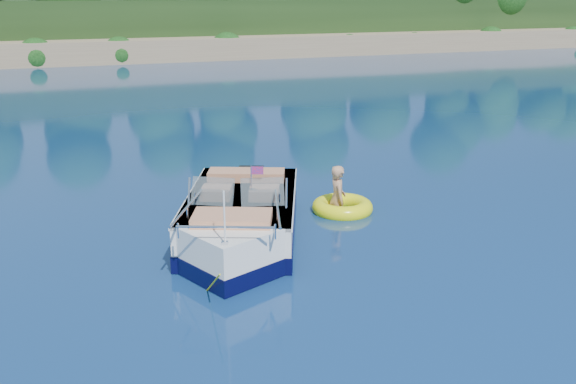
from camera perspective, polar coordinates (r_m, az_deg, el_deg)
name	(u,v)px	position (r m, az deg, el deg)	size (l,w,h in m)	color
ground	(383,248)	(11.97, 8.43, -4.94)	(160.00, 160.00, 0.00)	#092343
shoreline	(89,28)	(73.66, -17.31, 13.77)	(170.00, 59.00, 6.00)	#8C7251
motorboat	(240,223)	(12.03, -4.27, -2.79)	(3.39, 5.35, 1.89)	white
tow_tube	(342,207)	(13.81, 4.85, -1.35)	(1.51, 1.51, 0.35)	#FDFF0F
boy	(337,212)	(13.80, 4.34, -1.74)	(0.56, 0.37, 1.55)	tan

